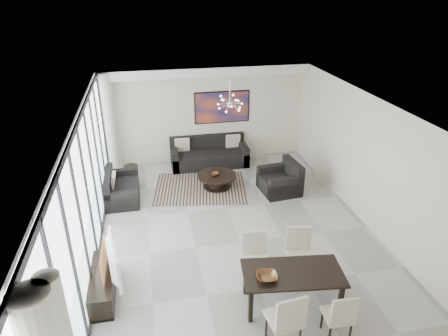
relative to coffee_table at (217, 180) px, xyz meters
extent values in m
cube|color=#A8A39B|center=(0.02, -2.58, -0.20)|extent=(6.00, 9.00, 0.02)
cube|color=white|center=(0.02, -2.58, 2.68)|extent=(6.00, 9.00, 0.02)
cube|color=beige|center=(0.02, 1.91, 1.24)|extent=(6.00, 0.02, 2.90)
cube|color=beige|center=(3.01, -2.58, 1.24)|extent=(0.02, 9.00, 2.90)
cube|color=silver|center=(-2.96, -2.58, 1.24)|extent=(0.01, 8.95, 2.85)
cube|color=black|center=(-2.92, -2.58, 2.64)|extent=(0.04, 8.95, 0.10)
cube|color=black|center=(-2.92, -2.58, -0.18)|extent=(0.04, 8.95, 0.06)
cube|color=black|center=(-2.92, -5.58, 1.24)|extent=(0.04, 0.05, 2.88)
cube|color=black|center=(-2.92, -4.58, 1.24)|extent=(0.04, 0.05, 2.88)
cube|color=black|center=(-2.92, -3.58, 1.24)|extent=(0.04, 0.05, 2.88)
cube|color=black|center=(-2.92, -2.58, 1.24)|extent=(0.04, 0.05, 2.88)
cube|color=black|center=(-2.92, -1.58, 1.24)|extent=(0.04, 0.05, 2.88)
cube|color=black|center=(-2.92, -0.58, 1.24)|extent=(0.04, 0.05, 2.88)
cube|color=black|center=(-2.92, 0.42, 1.24)|extent=(0.04, 0.05, 2.88)
cube|color=black|center=(-2.92, 1.42, 1.24)|extent=(0.04, 0.05, 2.88)
cylinder|color=white|center=(-2.78, 1.57, 1.24)|extent=(0.36, 0.36, 2.85)
cube|color=white|center=(0.02, 1.72, 2.56)|extent=(5.98, 0.40, 0.26)
cube|color=#C54E1B|center=(0.52, 1.89, 1.44)|extent=(1.68, 0.04, 0.98)
cylinder|color=silver|center=(0.32, -0.08, 2.42)|extent=(0.02, 0.02, 0.55)
sphere|color=silver|center=(0.32, -0.08, 2.14)|extent=(0.12, 0.12, 0.12)
cube|color=black|center=(-0.46, 0.02, -0.20)|extent=(2.67, 2.20, 0.01)
cylinder|color=black|center=(0.00, 0.00, 0.14)|extent=(1.05, 1.05, 0.04)
cylinder|color=black|center=(0.00, 0.00, -0.05)|extent=(0.46, 0.46, 0.33)
cylinder|color=black|center=(0.00, 0.00, -0.19)|extent=(0.74, 0.74, 0.03)
imported|color=brown|center=(-0.07, -0.02, 0.20)|extent=(0.27, 0.27, 0.07)
cube|color=black|center=(0.03, 1.44, 0.00)|extent=(2.29, 0.93, 0.42)
cube|color=black|center=(0.03, 1.82, 0.41)|extent=(2.29, 0.19, 0.42)
cube|color=black|center=(-1.02, 1.44, 0.09)|extent=(0.19, 0.93, 0.60)
cube|color=black|center=(1.08, 1.44, 0.09)|extent=(0.19, 0.93, 0.60)
cube|color=black|center=(-2.48, -0.12, -0.03)|extent=(0.81, 1.44, 0.36)
cube|color=black|center=(-2.80, -0.12, 0.33)|extent=(0.16, 1.44, 0.36)
cube|color=black|center=(-2.48, -0.76, 0.05)|extent=(0.81, 0.16, 0.52)
cube|color=black|center=(-2.48, 0.52, 0.05)|extent=(0.81, 0.16, 0.52)
cube|color=black|center=(1.57, -0.57, 0.00)|extent=(1.03, 1.07, 0.41)
cube|color=black|center=(1.94, -0.53, 0.41)|extent=(0.29, 1.00, 0.41)
cube|color=black|center=(1.53, -0.17, 0.09)|extent=(0.94, 0.28, 0.60)
cube|color=black|center=(1.61, -0.96, 0.09)|extent=(0.94, 0.28, 0.60)
cylinder|color=black|center=(-2.26, 0.73, 0.29)|extent=(0.37, 0.37, 0.04)
cylinder|color=black|center=(-2.26, 0.73, 0.03)|extent=(0.06, 0.06, 0.47)
cylinder|color=black|center=(-2.26, 0.73, -0.19)|extent=(0.26, 0.26, 0.03)
cube|color=black|center=(-2.74, -3.58, 0.01)|extent=(0.40, 1.42, 0.44)
imported|color=gray|center=(-2.58, -3.65, 0.56)|extent=(0.33, 1.14, 0.65)
cube|color=black|center=(0.45, -4.50, 0.47)|extent=(1.78, 1.04, 0.04)
cube|color=black|center=(-0.33, -4.73, 0.12)|extent=(0.07, 0.07, 0.66)
cube|color=black|center=(-0.25, -4.08, 0.12)|extent=(0.07, 0.07, 0.66)
cube|color=black|center=(1.15, -4.92, 0.12)|extent=(0.07, 0.07, 0.66)
cube|color=black|center=(1.24, -4.27, 0.12)|extent=(0.07, 0.07, 0.66)
cube|color=beige|center=(0.05, -5.24, 0.28)|extent=(0.54, 0.54, 0.06)
cube|color=beige|center=(0.07, -5.45, 0.55)|extent=(0.49, 0.11, 0.59)
cylinder|color=black|center=(-0.16, -5.07, 0.02)|extent=(0.04, 0.04, 0.46)
cube|color=beige|center=(0.91, -5.28, 0.21)|extent=(0.45, 0.45, 0.05)
cube|color=beige|center=(0.90, -5.46, 0.45)|extent=(0.42, 0.07, 0.51)
cylinder|color=black|center=(0.76, -5.10, -0.01)|extent=(0.04, 0.04, 0.39)
cylinder|color=black|center=(1.07, -5.45, -0.01)|extent=(0.04, 0.04, 0.39)
cube|color=beige|center=(0.01, -3.78, 0.23)|extent=(0.49, 0.49, 0.06)
cube|color=beige|center=(0.04, -3.59, 0.48)|extent=(0.44, 0.10, 0.54)
cylinder|color=black|center=(0.16, -3.97, 0.00)|extent=(0.04, 0.04, 0.41)
cylinder|color=black|center=(-0.14, -3.59, 0.00)|extent=(0.04, 0.04, 0.41)
cube|color=beige|center=(0.84, -3.84, 0.24)|extent=(0.54, 0.54, 0.06)
cube|color=beige|center=(0.88, -3.65, 0.50)|extent=(0.45, 0.15, 0.55)
cylinder|color=black|center=(0.97, -4.05, 0.00)|extent=(0.04, 0.04, 0.42)
cylinder|color=black|center=(0.71, -3.63, 0.00)|extent=(0.04, 0.04, 0.42)
imported|color=brown|center=(-0.02, -4.57, 0.54)|extent=(0.38, 0.38, 0.08)
camera|label=1|loc=(-1.73, -9.43, 4.93)|focal=32.00mm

